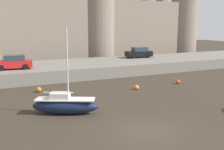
% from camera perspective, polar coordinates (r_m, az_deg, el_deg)
% --- Properties ---
extents(ground_plane, '(160.00, 160.00, 0.00)m').
position_cam_1_polar(ground_plane, '(16.52, 7.42, -11.95)').
color(ground_plane, '#382D23').
extents(quay_road, '(68.32, 10.00, 1.44)m').
position_cam_1_polar(quay_road, '(34.79, -10.73, 1.21)').
color(quay_road, slate).
rests_on(quay_road, ground).
extents(castle, '(62.32, 5.99, 18.31)m').
position_cam_1_polar(castle, '(44.42, -14.31, 10.80)').
color(castle, gray).
rests_on(castle, ground).
extents(sailboat_foreground_left, '(4.90, 3.34, 6.28)m').
position_cam_1_polar(sailboat_foreground_left, '(19.43, -10.18, -6.44)').
color(sailboat_foreground_left, '#141E3D').
rests_on(sailboat_foreground_left, ground).
extents(mooring_buoy_off_centre, '(0.50, 0.50, 0.50)m').
position_cam_1_polar(mooring_buoy_off_centre, '(26.34, -15.63, -3.08)').
color(mooring_buoy_off_centre, orange).
rests_on(mooring_buoy_off_centre, ground).
extents(mooring_buoy_mid_mud, '(0.46, 0.46, 0.46)m').
position_cam_1_polar(mooring_buoy_mid_mud, '(26.49, 5.36, -2.68)').
color(mooring_buoy_mid_mud, orange).
rests_on(mooring_buoy_mid_mud, ground).
extents(mooring_buoy_near_shore, '(0.45, 0.45, 0.45)m').
position_cam_1_polar(mooring_buoy_near_shore, '(29.88, 14.18, -1.44)').
color(mooring_buoy_near_shore, '#E04C1E').
rests_on(mooring_buoy_near_shore, ground).
extents(car_quay_east, '(4.22, 2.11, 1.62)m').
position_cam_1_polar(car_quay_east, '(41.09, 5.90, 4.88)').
color(car_quay_east, black).
rests_on(car_quay_east, quay_road).
extents(car_quay_west, '(4.22, 2.11, 1.62)m').
position_cam_1_polar(car_quay_west, '(31.94, -20.65, 2.59)').
color(car_quay_west, red).
rests_on(car_quay_west, quay_road).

